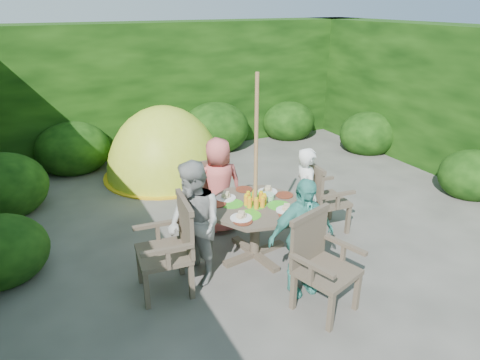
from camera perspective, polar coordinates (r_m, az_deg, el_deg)
name	(u,v)px	position (r m, az deg, el deg)	size (l,w,h in m)	color
ground	(270,221)	(6.07, 3.99, -5.49)	(60.00, 60.00, 0.00)	#494741
hedge_enclosure	(229,114)	(6.73, -1.45, 8.84)	(9.00, 9.00, 2.50)	black
patio_table	(255,213)	(5.01, 2.06, -4.41)	(1.35, 1.35, 0.83)	#42382B
parasol_pole	(256,172)	(4.80, 2.11, 1.09)	(0.04, 0.04, 2.20)	olive
garden_chair_right	(321,196)	(5.72, 10.79, -2.15)	(0.55, 0.61, 0.93)	#42382B
garden_chair_left	(171,246)	(4.53, -9.15, -8.66)	(0.59, 0.64, 0.99)	#42382B
garden_chair_back	(207,189)	(5.87, -4.48, -1.19)	(0.56, 0.50, 0.92)	#42382B
garden_chair_front	(320,262)	(4.33, 10.67, -10.68)	(0.70, 0.66, 0.96)	#42382B
child_right	(306,194)	(5.47, 8.80, -1.89)	(0.45, 0.29, 1.23)	white
child_left	(195,224)	(4.58, -6.07, -5.82)	(0.67, 0.52, 1.38)	#9EA09A
child_back	(219,186)	(5.58, -2.85, -0.77)	(0.63, 0.41, 1.29)	#D65D58
child_front	(302,237)	(4.45, 8.23, -7.55)	(0.75, 0.31, 1.29)	#49AA9B
dome_tent	(166,175)	(7.75, -9.78, 0.70)	(2.57, 2.57, 2.47)	#B8CD27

